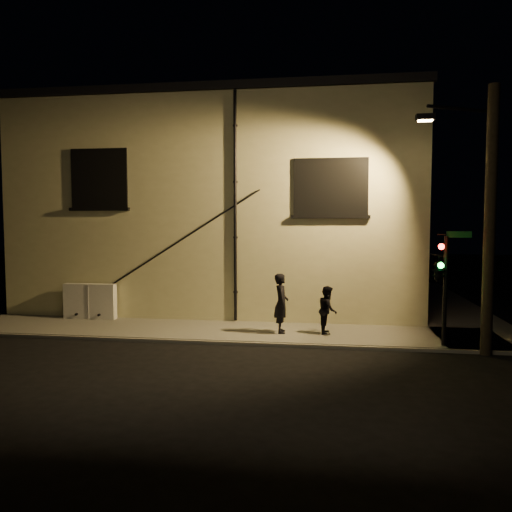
% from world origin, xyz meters
% --- Properties ---
extents(ground, '(90.00, 90.00, 0.00)m').
position_xyz_m(ground, '(0.00, 0.00, 0.00)').
color(ground, black).
extents(sidewalk, '(21.00, 16.00, 0.12)m').
position_xyz_m(sidewalk, '(1.22, 4.39, 0.06)').
color(sidewalk, slate).
rests_on(sidewalk, ground).
extents(building, '(16.20, 12.23, 8.80)m').
position_xyz_m(building, '(-3.00, 8.99, 4.40)').
color(building, beige).
rests_on(building, ground).
extents(utility_cabinet, '(2.00, 0.34, 1.32)m').
position_xyz_m(utility_cabinet, '(-7.34, 2.70, 0.78)').
color(utility_cabinet, silver).
rests_on(utility_cabinet, sidewalk).
extents(pedestrian_a, '(0.58, 0.78, 1.96)m').
position_xyz_m(pedestrian_a, '(0.02, 1.33, 1.10)').
color(pedestrian_a, black).
rests_on(pedestrian_a, sidewalk).
extents(pedestrian_b, '(0.60, 0.76, 1.56)m').
position_xyz_m(pedestrian_b, '(1.54, 1.44, 0.90)').
color(pedestrian_b, black).
rests_on(pedestrian_b, sidewalk).
extents(traffic_signal, '(1.22, 1.98, 3.37)m').
position_xyz_m(traffic_signal, '(4.74, 0.19, 2.39)').
color(traffic_signal, black).
rests_on(traffic_signal, sidewalk).
extents(streetlamp_pole, '(2.03, 1.40, 7.53)m').
position_xyz_m(streetlamp_pole, '(5.90, -0.09, 3.97)').
color(streetlamp_pole, black).
rests_on(streetlamp_pole, ground).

